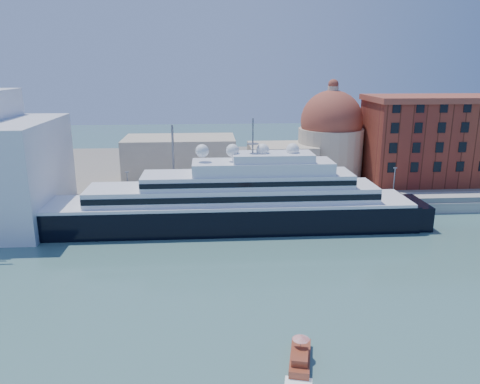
{
  "coord_description": "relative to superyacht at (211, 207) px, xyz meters",
  "views": [
    {
      "loc": [
        -12.35,
        -69.74,
        33.35
      ],
      "look_at": [
        -6.2,
        18.0,
        9.19
      ],
      "focal_mm": 35.0,
      "sensor_mm": 36.0,
      "label": 1
    }
  ],
  "objects": [
    {
      "name": "ground",
      "position": [
        11.83,
        -23.0,
        -4.63
      ],
      "size": [
        400.0,
        400.0,
        0.0
      ],
      "primitive_type": "plane",
      "color": "#3C6966",
      "rests_on": "ground"
    },
    {
      "name": "quay",
      "position": [
        11.83,
        11.0,
        -3.38
      ],
      "size": [
        180.0,
        10.0,
        2.5
      ],
      "primitive_type": "cube",
      "color": "gray",
      "rests_on": "ground"
    },
    {
      "name": "land",
      "position": [
        11.83,
        52.0,
        -3.63
      ],
      "size": [
        260.0,
        72.0,
        2.0
      ],
      "primitive_type": "cube",
      "color": "slate",
      "rests_on": "ground"
    },
    {
      "name": "quay_fence",
      "position": [
        11.83,
        6.5,
        -1.53
      ],
      "size": [
        180.0,
        0.1,
        1.2
      ],
      "primitive_type": "cube",
      "color": "slate",
      "rests_on": "quay"
    },
    {
      "name": "superyacht",
      "position": [
        0.0,
        0.0,
        0.0
      ],
      "size": [
        89.71,
        12.44,
        26.81
      ],
      "color": "black",
      "rests_on": "ground"
    },
    {
      "name": "service_barge",
      "position": [
        -32.39,
        -0.88,
        -3.94
      ],
      "size": [
        11.25,
        6.09,
        2.41
      ],
      "rotation": [
        0.0,
        0.0,
        0.25
      ],
      "color": "white",
      "rests_on": "ground"
    },
    {
      "name": "water_taxi",
      "position": [
        9.68,
        -46.47,
        -3.85
      ],
      "size": [
        3.8,
        7.15,
        3.23
      ],
      "rotation": [
        0.0,
        0.0,
        -0.24
      ],
      "color": "maroon",
      "rests_on": "ground"
    },
    {
      "name": "warehouse",
      "position": [
        63.83,
        29.0,
        9.16
      ],
      "size": [
        43.0,
        19.0,
        23.25
      ],
      "color": "maroon",
      "rests_on": "land"
    },
    {
      "name": "church",
      "position": [
        18.22,
        34.72,
        6.28
      ],
      "size": [
        66.0,
        18.0,
        25.5
      ],
      "color": "beige",
      "rests_on": "land"
    },
    {
      "name": "lamp_posts",
      "position": [
        -0.84,
        9.27,
        5.21
      ],
      "size": [
        120.8,
        2.4,
        18.0
      ],
      "color": "slate",
      "rests_on": "quay"
    }
  ]
}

